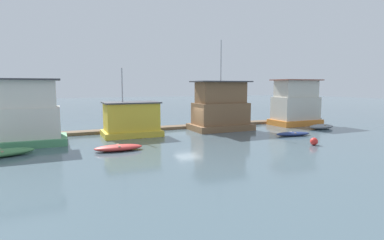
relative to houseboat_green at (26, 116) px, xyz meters
The scene contains 12 objects.
ground_plane 14.57m from the houseboat_green, ahead, with size 200.00×200.00×0.00m, color #475B66.
dock_walkway 15.04m from the houseboat_green, 15.09° to the left, with size 42.40×1.52×0.30m, color brown.
houseboat_green is the anchor object (origin of this frame).
houseboat_yellow 8.79m from the houseboat_green, ahead, with size 5.39×3.59×6.38m.
houseboat_brown 18.43m from the houseboat_green, ahead, with size 6.45×4.02×9.55m.
houseboat_orange 28.79m from the houseboat_green, ahead, with size 5.80×3.53×5.50m.
dinghy_green 4.65m from the houseboat_green, 107.01° to the right, with size 4.24×2.38×0.51m.
dinghy_red 8.47m from the houseboat_green, 39.55° to the right, with size 3.52×1.43×0.45m.
dinghy_navy 23.48m from the houseboat_green, 12.97° to the right, with size 3.62×1.79×0.37m.
dinghy_grey 29.10m from the houseboat_green, ahead, with size 3.14×1.51×0.53m.
mooring_post_near_right 10.73m from the houseboat_green, 15.65° to the left, with size 0.21×0.21×1.50m, color brown.
buoy_red 23.18m from the houseboat_green, 24.34° to the right, with size 0.61×0.61×0.61m, color red.
Camera 1 is at (-11.88, -27.69, 4.73)m, focal length 28.00 mm.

